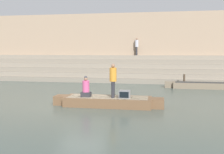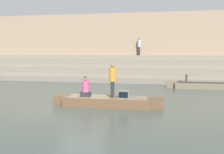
{
  "view_description": "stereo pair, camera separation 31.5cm",
  "coord_description": "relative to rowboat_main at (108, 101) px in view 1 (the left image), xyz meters",
  "views": [
    {
      "loc": [
        3.97,
        -13.22,
        2.82
      ],
      "look_at": [
        1.47,
        0.93,
        1.38
      ],
      "focal_mm": 42.0,
      "sensor_mm": 36.0,
      "label": 1
    },
    {
      "loc": [
        4.28,
        -13.16,
        2.82
      ],
      "look_at": [
        1.47,
        0.93,
        1.38
      ],
      "focal_mm": 42.0,
      "sensor_mm": 36.0,
      "label": 2
    }
  ],
  "objects": [
    {
      "name": "back_wall",
      "position": [
        -1.46,
        13.71,
        2.99
      ],
      "size": [
        34.2,
        1.28,
        6.55
      ],
      "color": "tan",
      "rests_on": "ground"
    },
    {
      "name": "ground_plane",
      "position": [
        -1.46,
        0.26,
        -0.25
      ],
      "size": [
        120.0,
        120.0,
        0.0
      ],
      "primitive_type": "plane",
      "color": "#47544C"
    },
    {
      "name": "ghat_steps",
      "position": [
        -1.46,
        11.72,
        0.6
      ],
      "size": [
        36.0,
        3.87,
        2.37
      ],
      "color": "gray",
      "rests_on": "ground"
    },
    {
      "name": "rowboat_main",
      "position": [
        0.0,
        0.0,
        0.0
      ],
      "size": [
        5.64,
        1.49,
        0.48
      ],
      "rotation": [
        0.0,
        0.0,
        0.02
      ],
      "color": "brown",
      "rests_on": "ground"
    },
    {
      "name": "person_standing",
      "position": [
        0.29,
        -0.16,
        1.2
      ],
      "size": [
        0.35,
        0.35,
        1.7
      ],
      "rotation": [
        0.0,
        0.0,
        0.2
      ],
      "color": "#28282D",
      "rests_on": "rowboat_main"
    },
    {
      "name": "mooring_post",
      "position": [
        4.56,
        8.45,
        0.23
      ],
      "size": [
        0.15,
        0.15,
        0.96
      ],
      "primitive_type": "cylinder",
      "color": "#473828",
      "rests_on": "ground"
    },
    {
      "name": "person_rowing",
      "position": [
        -1.12,
        -0.13,
        0.65
      ],
      "size": [
        0.49,
        0.38,
        1.07
      ],
      "rotation": [
        0.0,
        0.0,
        -0.18
      ],
      "color": "#28282D",
      "rests_on": "rowboat_main"
    },
    {
      "name": "person_on_steps",
      "position": [
        0.4,
        12.8,
        3.08
      ],
      "size": [
        0.34,
        0.34,
        1.68
      ],
      "rotation": [
        0.0,
        0.0,
        3.26
      ],
      "color": "#28282D",
      "rests_on": "ghat_steps"
    },
    {
      "name": "tv_set",
      "position": [
        0.88,
        -0.14,
        0.41
      ],
      "size": [
        0.54,
        0.46,
        0.38
      ],
      "rotation": [
        0.0,
        0.0,
        0.15
      ],
      "color": "slate",
      "rests_on": "rowboat_main"
    },
    {
      "name": "moored_boat_shore",
      "position": [
        5.79,
        7.44,
        -0.01
      ],
      "size": [
        5.53,
        1.12,
        0.45
      ],
      "rotation": [
        0.0,
        0.0,
        0.06
      ],
      "color": "#756651",
      "rests_on": "ground"
    }
  ]
}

